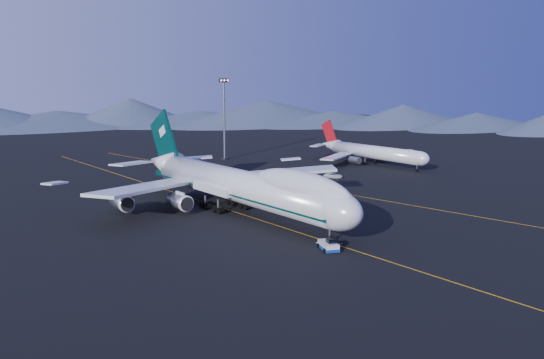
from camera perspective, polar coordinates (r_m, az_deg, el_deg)
ground at (r=120.71m, az=-3.03°, el=-3.23°), size 500.00×500.00×0.00m
taxiway_line_main at (r=120.71m, az=-3.03°, el=-3.22°), size 0.25×220.00×0.01m
taxiway_line_side at (r=146.41m, az=4.58°, el=-0.96°), size 28.08×198.09×0.01m
mountain_ridge at (r=219.97m, az=23.40°, el=3.41°), size 374.91×567.11×12.00m
boeing_747 at (r=119.58m, az=-3.07°, el=-0.51°), size 59.62×72.43×19.37m
pushback_tug at (r=96.09m, az=5.34°, el=-6.25°), size 3.75×5.00×1.95m
second_jet at (r=189.92m, az=9.32°, el=2.57°), size 40.11×45.31×12.90m
service_van at (r=163.19m, az=5.79°, el=0.37°), size 4.77×5.46×1.40m
floodlight_mast at (r=199.13m, az=-4.52°, el=5.72°), size 3.26×2.44×26.35m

